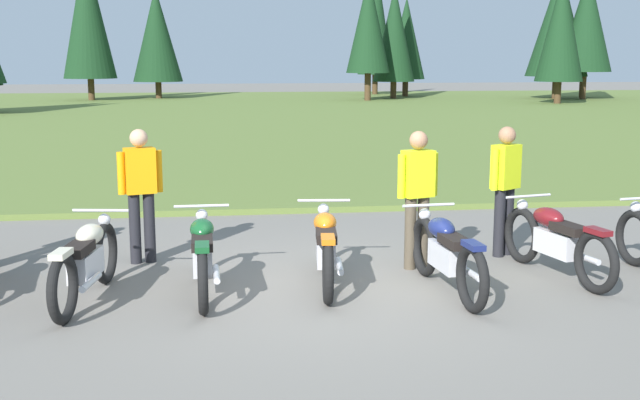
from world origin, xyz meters
name	(u,v)px	position (x,y,z in m)	size (l,w,h in m)	color
ground_plane	(327,290)	(0.00, 0.00, 0.00)	(140.00, 140.00, 0.00)	slate
grass_moorland	(245,115)	(0.00, 26.34, 0.05)	(80.00, 44.00, 0.10)	#5B7033
forest_treeline	(373,25)	(7.33, 35.52, 4.25)	(35.96, 24.41, 8.71)	#47331E
motorcycle_cream	(86,261)	(-2.55, -0.10, 0.44)	(0.62, 2.09, 0.88)	black
motorcycle_british_green	(203,254)	(-1.35, 0.02, 0.44)	(0.62, 2.10, 0.88)	black
motorcycle_orange	(326,247)	(0.01, 0.20, 0.44)	(0.62, 2.10, 0.88)	black
motorcycle_navy	(447,253)	(1.28, -0.25, 0.44)	(0.62, 2.10, 0.88)	black
motorcycle_maroon	(556,240)	(2.71, 0.20, 0.44)	(0.73, 2.07, 0.88)	black
rider_checking_bike	(141,188)	(-2.12, 1.47, 0.95)	(0.53, 0.31, 1.67)	black
rider_with_back_turned	(418,191)	(1.20, 0.78, 0.95)	(0.53, 0.32, 1.67)	#4C4233
rider_in_hivis_vest	(505,183)	(2.47, 1.25, 0.95)	(0.47, 0.38, 1.67)	black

